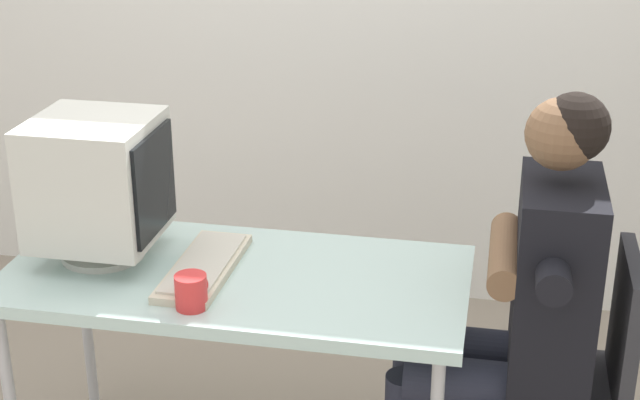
% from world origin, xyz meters
% --- Properties ---
extents(desk, '(1.36, 0.65, 0.73)m').
position_xyz_m(desk, '(0.00, 0.00, 0.67)').
color(desk, '#B7B7BC').
rests_on(desk, ground_plane).
extents(crt_monitor, '(0.36, 0.35, 0.43)m').
position_xyz_m(crt_monitor, '(-0.42, 0.03, 0.97)').
color(crt_monitor, silver).
rests_on(crt_monitor, desk).
extents(keyboard, '(0.17, 0.46, 0.03)m').
position_xyz_m(keyboard, '(-0.09, -0.01, 0.74)').
color(keyboard, beige).
rests_on(keyboard, desk).
extents(office_chair, '(0.40, 0.40, 0.85)m').
position_xyz_m(office_chair, '(0.99, 0.04, 0.48)').
color(office_chair, '#4C4C51').
rests_on(office_chair, ground_plane).
extents(person_seated, '(0.69, 0.59, 1.31)m').
position_xyz_m(person_seated, '(0.82, 0.04, 0.70)').
color(person_seated, black).
rests_on(person_seated, ground_plane).
extents(desk_mug, '(0.09, 0.10, 0.10)m').
position_xyz_m(desk_mug, '(-0.06, -0.22, 0.77)').
color(desk_mug, red).
rests_on(desk_mug, desk).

